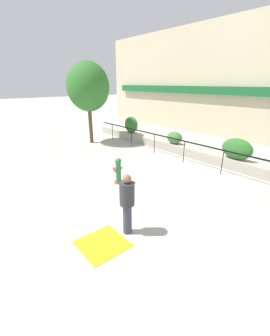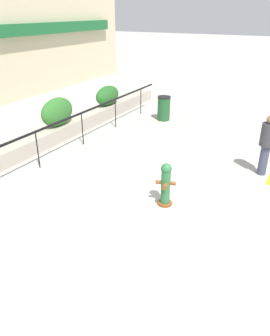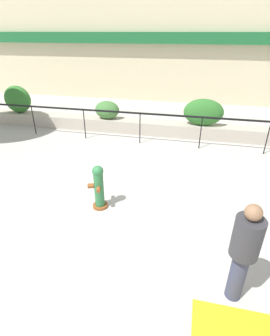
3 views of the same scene
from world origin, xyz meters
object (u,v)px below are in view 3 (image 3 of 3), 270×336
hedge_bush_2 (203,112)px  pedestrian (244,249)px  hedge_bush_1 (107,110)px  fire_hydrant (99,187)px  hedge_bush_0 (17,99)px

hedge_bush_2 → pedestrian: 6.97m
hedge_bush_2 → pedestrian: (0.55, -6.95, -0.01)m
hedge_bush_1 → hedge_bush_2: size_ratio=0.68×
hedge_bush_1 → fire_hydrant: 5.42m
hedge_bush_0 → fire_hydrant: hedge_bush_0 is taller
hedge_bush_2 → hedge_bush_0: bearing=180.0°
hedge_bush_0 → hedge_bush_2: hedge_bush_0 is taller
hedge_bush_0 → hedge_bush_2: 7.84m
hedge_bush_0 → hedge_bush_1: hedge_bush_0 is taller
hedge_bush_1 → pedestrian: 8.19m
hedge_bush_1 → hedge_bush_2: hedge_bush_2 is taller
hedge_bush_0 → hedge_bush_2: size_ratio=0.83×
hedge_bush_0 → fire_hydrant: bearing=-43.1°
hedge_bush_2 → pedestrian: size_ratio=0.85×
hedge_bush_0 → hedge_bush_2: (7.84, 0.00, -0.07)m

